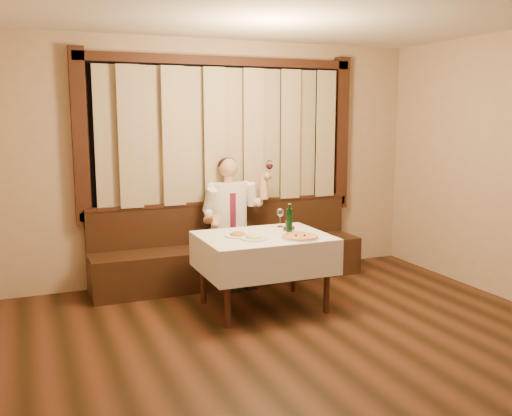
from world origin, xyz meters
name	(u,v)px	position (x,y,z in m)	size (l,w,h in m)	color
room	(297,167)	(0.00, 0.97, 1.50)	(5.01, 6.01, 2.81)	black
banquette	(229,255)	(0.00, 2.72, 0.31)	(3.20, 0.61, 0.94)	black
dining_table	(264,245)	(0.00, 1.70, 0.65)	(1.27, 0.97, 0.76)	black
pizza	(300,237)	(0.27, 1.42, 0.77)	(0.37, 0.37, 0.04)	white
pasta_red	(238,233)	(-0.26, 1.74, 0.79)	(0.26, 0.26, 0.09)	white
pasta_cream	(254,235)	(-0.16, 1.56, 0.79)	(0.27, 0.27, 0.09)	white
green_bottle	(289,220)	(0.30, 1.74, 0.88)	(0.06, 0.06, 0.29)	#0D3D18
table_wine_glass	(280,213)	(0.33, 2.02, 0.90)	(0.08, 0.08, 0.20)	white
cruet_caddy	(289,226)	(0.34, 1.83, 0.80)	(0.13, 0.10, 0.12)	black
seated_man	(232,212)	(0.00, 2.63, 0.84)	(0.81, 0.61, 1.46)	black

